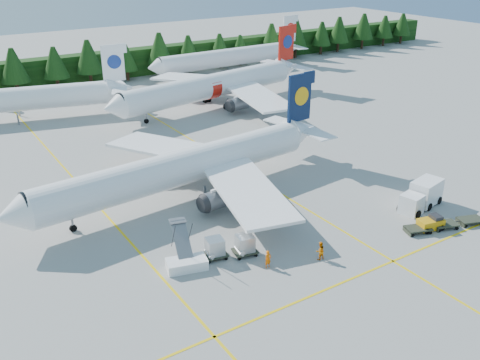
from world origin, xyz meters
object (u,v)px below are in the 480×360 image
airstairs (186,260)px  service_truck (421,196)px  baggage_tug (431,223)px  airliner_navy (175,170)px  airliner_red (207,88)px

airstairs → service_truck: size_ratio=0.85×
service_truck → baggage_tug: (-3.12, -4.09, -0.78)m
airliner_navy → service_truck: bearing=-43.2°
service_truck → baggage_tug: size_ratio=2.22×
baggage_tug → airliner_navy: bearing=144.6°
airstairs → baggage_tug: airstairs is taller
airliner_red → service_truck: airliner_red is taller
airstairs → service_truck: (28.63, -3.60, 0.76)m
airstairs → baggage_tug: bearing=-2.2°
airstairs → baggage_tug: (25.51, -7.68, -0.02)m
airliner_navy → service_truck: 28.79m
airliner_red → service_truck: 48.97m
baggage_tug → airstairs: bearing=175.5°
airliner_red → service_truck: bearing=-99.5°
airliner_navy → baggage_tug: 29.34m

